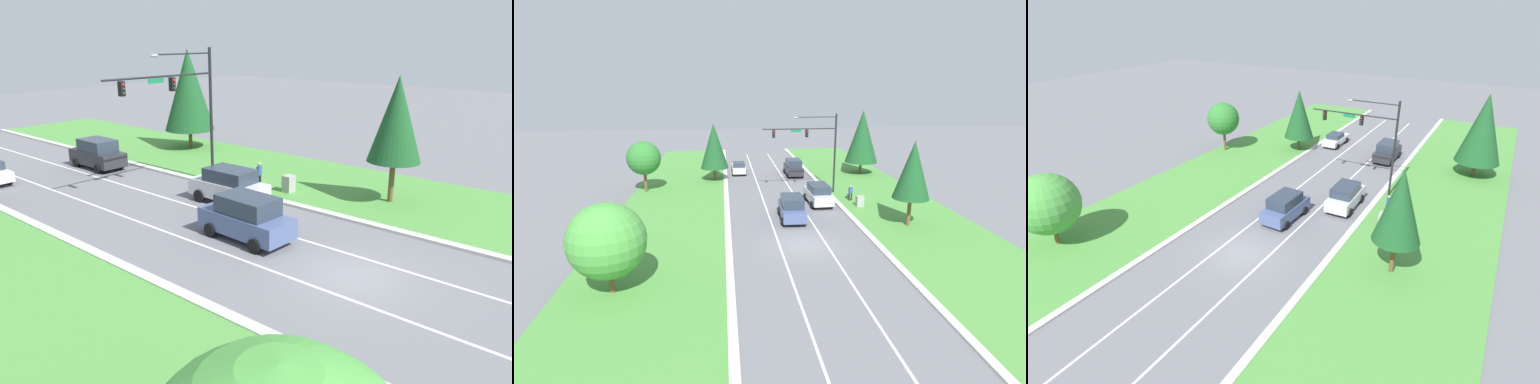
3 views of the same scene
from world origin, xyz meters
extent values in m
plane|color=slate|center=(0.00, 0.00, 0.00)|extent=(160.00, 160.00, 0.00)
cube|color=beige|center=(5.65, 0.00, 0.07)|extent=(0.50, 90.00, 0.15)
cube|color=beige|center=(-5.65, 0.00, 0.07)|extent=(0.50, 90.00, 0.15)
cube|color=#4C8E3D|center=(10.90, 0.00, 0.04)|extent=(10.00, 90.00, 0.08)
cube|color=white|center=(-1.80, 0.00, 0.00)|extent=(0.14, 81.00, 0.01)
cube|color=white|center=(1.80, 0.00, 0.00)|extent=(0.14, 81.00, 0.01)
cylinder|color=black|center=(6.32, 14.47, 4.39)|extent=(0.20, 0.20, 8.78)
cylinder|color=black|center=(2.34, 14.47, 7.20)|extent=(7.97, 0.12, 0.12)
cube|color=#147042|center=(1.94, 14.47, 6.98)|extent=(1.10, 0.04, 0.28)
cylinder|color=black|center=(4.13, 14.47, 8.43)|extent=(4.38, 0.09, 0.09)
ellipsoid|color=gray|center=(1.94, 14.47, 8.38)|extent=(0.56, 0.28, 0.20)
cube|color=black|center=(3.14, 14.47, 6.70)|extent=(0.28, 0.32, 0.80)
sphere|color=red|center=(3.14, 14.30, 6.93)|extent=(0.16, 0.16, 0.16)
sphere|color=#2D2D2D|center=(3.14, 14.30, 6.70)|extent=(0.16, 0.16, 0.16)
sphere|color=#2D2D2D|center=(3.14, 14.30, 6.47)|extent=(0.16, 0.16, 0.16)
cube|color=black|center=(-0.45, 14.47, 6.70)|extent=(0.28, 0.32, 0.80)
sphere|color=red|center=(-0.45, 14.30, 6.93)|extent=(0.16, 0.16, 0.16)
sphere|color=#2D2D2D|center=(-0.45, 14.30, 6.70)|extent=(0.16, 0.16, 0.16)
sphere|color=#2D2D2D|center=(-0.45, 14.30, 6.47)|extent=(0.16, 0.16, 0.16)
cube|color=#28282D|center=(3.38, 23.63, 0.82)|extent=(2.05, 4.71, 0.98)
cube|color=#283342|center=(3.38, 23.52, 1.74)|extent=(1.84, 2.83, 0.87)
cylinder|color=black|center=(4.38, 25.08, 0.33)|extent=(0.25, 0.66, 0.66)
cylinder|color=black|center=(2.41, 25.10, 0.33)|extent=(0.25, 0.66, 0.66)
cylinder|color=black|center=(4.36, 22.17, 0.33)|extent=(0.25, 0.66, 0.66)
cylinder|color=black|center=(2.39, 22.19, 0.33)|extent=(0.25, 0.66, 0.66)
cube|color=#475684|center=(0.14, 6.04, 0.84)|extent=(2.22, 4.83, 0.98)
cube|color=#283342|center=(0.14, 5.92, 1.77)|extent=(1.94, 2.92, 0.87)
cylinder|color=black|center=(1.20, 7.47, 0.35)|extent=(0.27, 0.71, 0.70)
cylinder|color=black|center=(-0.79, 7.55, 0.35)|extent=(0.27, 0.71, 0.70)
cylinder|color=black|center=(1.07, 4.53, 0.35)|extent=(0.27, 0.71, 0.70)
cylinder|color=black|center=(-0.91, 4.61, 0.35)|extent=(0.27, 0.71, 0.70)
cylinder|color=black|center=(-2.94, 24.34, 0.34)|extent=(0.24, 0.69, 0.69)
cube|color=silver|center=(3.62, 10.44, 0.85)|extent=(2.11, 4.80, 0.95)
cube|color=#283342|center=(3.63, 10.32, 1.72)|extent=(1.87, 2.89, 0.77)
cylinder|color=black|center=(4.58, 11.93, 0.38)|extent=(0.26, 0.76, 0.76)
cylinder|color=black|center=(2.61, 11.89, 0.38)|extent=(0.26, 0.76, 0.76)
cylinder|color=black|center=(4.64, 8.99, 0.38)|extent=(0.26, 0.76, 0.76)
cylinder|color=black|center=(2.67, 8.94, 0.38)|extent=(0.26, 0.76, 0.76)
cube|color=#9E9E99|center=(7.49, 8.93, 0.57)|extent=(0.70, 0.60, 1.13)
cylinder|color=black|center=(7.08, 11.07, 0.42)|extent=(0.14, 0.14, 0.84)
cylinder|color=black|center=(7.33, 11.12, 0.42)|extent=(0.14, 0.14, 0.84)
cube|color=#2D4C99|center=(7.21, 11.09, 1.14)|extent=(0.41, 0.29, 0.60)
sphere|color=tan|center=(7.21, 11.09, 1.58)|extent=(0.22, 0.22, 0.22)
cylinder|color=#B7B7BC|center=(7.32, 12.15, 0.28)|extent=(0.20, 0.20, 0.55)
sphere|color=#B7B7BC|center=(7.32, 12.15, 0.61)|extent=(0.18, 0.18, 0.18)
cylinder|color=#B7B7BC|center=(7.20, 12.15, 0.30)|extent=(0.10, 0.09, 0.09)
cylinder|color=#B7B7BC|center=(7.44, 12.15, 0.30)|extent=(0.10, 0.09, 0.09)
cylinder|color=brown|center=(12.52, 23.37, 0.84)|extent=(0.32, 0.32, 1.67)
cone|color=#194C23|center=(12.52, 23.37, 5.09)|extent=(4.28, 4.28, 6.85)
cylinder|color=brown|center=(9.81, 3.17, 1.26)|extent=(0.32, 0.32, 2.51)
cone|color=#194C23|center=(9.81, 3.17, 4.96)|extent=(3.06, 3.06, 4.90)
camera|label=1|loc=(-16.76, -8.85, 9.39)|focal=35.00mm
camera|label=2|loc=(-5.84, -27.68, 11.97)|focal=28.00mm
camera|label=3|loc=(14.41, -19.15, 16.12)|focal=28.00mm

